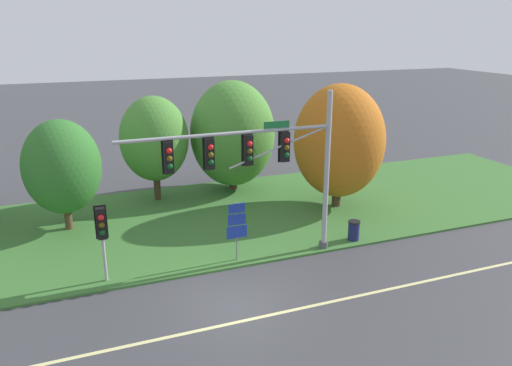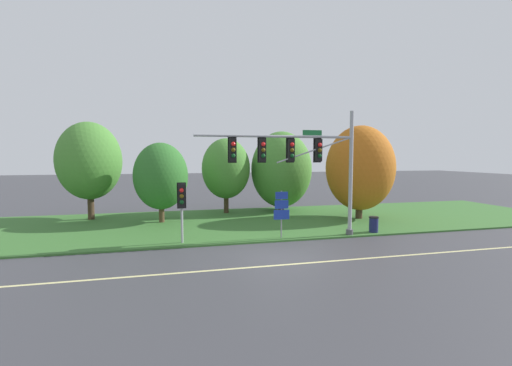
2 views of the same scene
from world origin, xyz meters
name	(u,v)px [view 2 (image 2 of 2)]	position (x,y,z in m)	size (l,w,h in m)	color
ground_plane	(278,257)	(0.00, 0.00, 0.00)	(160.00, 160.00, 0.00)	#3D3D42
lane_stripe	(287,265)	(0.00, -1.20, 0.00)	(36.00, 0.16, 0.01)	beige
grass_verge	(243,222)	(0.00, 8.25, 0.05)	(48.00, 11.50, 0.10)	#386B2D
traffic_signal_mast	(301,158)	(2.16, 2.86, 4.50)	(8.95, 0.49, 7.01)	#9EA0A5
pedestrian_signal_near_kerb	(182,199)	(-4.22, 3.07, 2.38)	(0.46, 0.55, 3.14)	#9EA0A5
route_sign_post	(282,209)	(1.13, 3.09, 1.69)	(0.89, 0.08, 2.59)	slate
tree_nearest_road	(89,161)	(-10.36, 11.55, 4.25)	(4.37, 4.37, 6.90)	#423021
tree_left_of_mast	(161,176)	(-5.44, 9.29, 3.23)	(3.62, 3.62, 5.40)	#4C3823
tree_behind_signpost	(226,169)	(-0.57, 12.08, 3.61)	(3.79, 3.79, 5.89)	#423021
tree_mid_verge	(281,170)	(4.09, 12.35, 3.49)	(4.99, 4.99, 6.52)	#423021
tree_tall_centre	(360,168)	(8.43, 7.44, 3.73)	(4.85, 4.85, 6.67)	#423021
trash_bin	(374,224)	(6.85, 3.10, 0.57)	(0.56, 0.56, 0.93)	#191E4C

